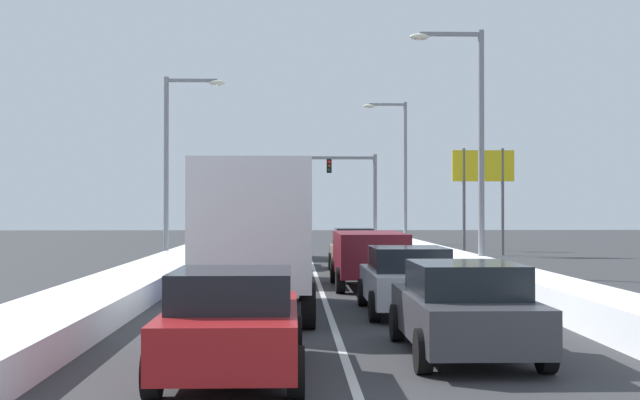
{
  "coord_description": "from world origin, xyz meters",
  "views": [
    {
      "loc": [
        -0.82,
        -6.24,
        2.36
      ],
      "look_at": [
        0.77,
        44.58,
        2.91
      ],
      "focal_mm": 48.63,
      "sensor_mm": 36.0,
      "label": 1
    }
  ],
  "objects_px": {
    "suv_white_center_lane_fifth": "(276,237)",
    "traffic_light_gantry": "(342,179)",
    "street_lamp_left_mid": "(175,152)",
    "sedan_green_right_lane_fifth": "(353,245)",
    "sedan_red_center_lane_nearest": "(233,322)",
    "suv_maroon_right_lane_third": "(369,254)",
    "sedan_gray_center_lane_fourth": "(277,248)",
    "roadside_sign_right": "(483,177)",
    "street_lamp_right_near": "(472,130)",
    "suv_black_center_lane_third": "(264,251)",
    "sedan_tan_right_lane_fourth": "(357,252)",
    "box_truck_center_lane_second": "(256,230)",
    "sedan_silver_right_lane_second": "(407,280)",
    "street_lamp_right_mid": "(400,162)",
    "sedan_charcoal_right_lane_nearest": "(464,308)"
  },
  "relations": [
    {
      "from": "street_lamp_right_mid",
      "to": "roadside_sign_right",
      "type": "height_order",
      "value": "street_lamp_right_mid"
    },
    {
      "from": "sedan_silver_right_lane_second",
      "to": "sedan_gray_center_lane_fourth",
      "type": "bearing_deg",
      "value": 101.61
    },
    {
      "from": "box_truck_center_lane_second",
      "to": "street_lamp_left_mid",
      "type": "xyz_separation_m",
      "value": [
        -4.32,
        18.18,
        2.96
      ]
    },
    {
      "from": "sedan_tan_right_lane_fourth",
      "to": "sedan_silver_right_lane_second",
      "type": "bearing_deg",
      "value": -89.11
    },
    {
      "from": "traffic_light_gantry",
      "to": "sedan_red_center_lane_nearest",
      "type": "bearing_deg",
      "value": -95.06
    },
    {
      "from": "suv_white_center_lane_fifth",
      "to": "street_lamp_right_near",
      "type": "relative_size",
      "value": 0.56
    },
    {
      "from": "sedan_silver_right_lane_second",
      "to": "suv_black_center_lane_third",
      "type": "distance_m",
      "value": 9.42
    },
    {
      "from": "roadside_sign_right",
      "to": "street_lamp_left_mid",
      "type": "bearing_deg",
      "value": -156.5
    },
    {
      "from": "sedan_tan_right_lane_fourth",
      "to": "box_truck_center_lane_second",
      "type": "bearing_deg",
      "value": -104.02
    },
    {
      "from": "suv_maroon_right_lane_third",
      "to": "street_lamp_left_mid",
      "type": "xyz_separation_m",
      "value": [
        -7.42,
        11.72,
        3.85
      ]
    },
    {
      "from": "sedan_charcoal_right_lane_nearest",
      "to": "street_lamp_left_mid",
      "type": "bearing_deg",
      "value": 108.34
    },
    {
      "from": "suv_white_center_lane_fifth",
      "to": "street_lamp_right_mid",
      "type": "distance_m",
      "value": 13.31
    },
    {
      "from": "sedan_tan_right_lane_fourth",
      "to": "street_lamp_right_mid",
      "type": "relative_size",
      "value": 0.51
    },
    {
      "from": "sedan_charcoal_right_lane_nearest",
      "to": "suv_black_center_lane_third",
      "type": "bearing_deg",
      "value": 104.41
    },
    {
      "from": "suv_maroon_right_lane_third",
      "to": "box_truck_center_lane_second",
      "type": "distance_m",
      "value": 7.22
    },
    {
      "from": "sedan_gray_center_lane_fourth",
      "to": "street_lamp_right_mid",
      "type": "xyz_separation_m",
      "value": [
        7.11,
        16.68,
        4.49
      ]
    },
    {
      "from": "sedan_red_center_lane_nearest",
      "to": "traffic_light_gantry",
      "type": "height_order",
      "value": "traffic_light_gantry"
    },
    {
      "from": "suv_white_center_lane_fifth",
      "to": "traffic_light_gantry",
      "type": "relative_size",
      "value": 0.65
    },
    {
      "from": "suv_maroon_right_lane_third",
      "to": "traffic_light_gantry",
      "type": "distance_m",
      "value": 34.43
    },
    {
      "from": "sedan_red_center_lane_nearest",
      "to": "box_truck_center_lane_second",
      "type": "height_order",
      "value": "box_truck_center_lane_second"
    },
    {
      "from": "traffic_light_gantry",
      "to": "suv_black_center_lane_third",
      "type": "bearing_deg",
      "value": -97.75
    },
    {
      "from": "suv_black_center_lane_third",
      "to": "traffic_light_gantry",
      "type": "xyz_separation_m",
      "value": [
        4.34,
        31.9,
        3.48
      ]
    },
    {
      "from": "suv_maroon_right_lane_third",
      "to": "box_truck_center_lane_second",
      "type": "xyz_separation_m",
      "value": [
        -3.11,
        -6.46,
        0.88
      ]
    },
    {
      "from": "street_lamp_right_mid",
      "to": "roadside_sign_right",
      "type": "relative_size",
      "value": 1.61
    },
    {
      "from": "traffic_light_gantry",
      "to": "suv_white_center_lane_fifth",
      "type": "bearing_deg",
      "value": -102.96
    },
    {
      "from": "sedan_green_right_lane_fifth",
      "to": "sedan_gray_center_lane_fourth",
      "type": "distance_m",
      "value": 4.99
    },
    {
      "from": "sedan_gray_center_lane_fourth",
      "to": "roadside_sign_right",
      "type": "relative_size",
      "value": 0.82
    },
    {
      "from": "sedan_green_right_lane_fifth",
      "to": "street_lamp_left_mid",
      "type": "bearing_deg",
      "value": -169.96
    },
    {
      "from": "sedan_green_right_lane_fifth",
      "to": "street_lamp_left_mid",
      "type": "height_order",
      "value": "street_lamp_left_mid"
    },
    {
      "from": "roadside_sign_right",
      "to": "suv_white_center_lane_fifth",
      "type": "bearing_deg",
      "value": -167.51
    },
    {
      "from": "suv_white_center_lane_fifth",
      "to": "street_lamp_left_mid",
      "type": "distance_m",
      "value": 7.1
    },
    {
      "from": "suv_black_center_lane_third",
      "to": "suv_white_center_lane_fifth",
      "type": "xyz_separation_m",
      "value": [
        0.11,
        13.52,
        0.0
      ]
    },
    {
      "from": "suv_maroon_right_lane_third",
      "to": "box_truck_center_lane_second",
      "type": "bearing_deg",
      "value": -115.68
    },
    {
      "from": "sedan_gray_center_lane_fourth",
      "to": "street_lamp_right_near",
      "type": "distance_m",
      "value": 9.63
    },
    {
      "from": "suv_maroon_right_lane_third",
      "to": "suv_black_center_lane_third",
      "type": "xyz_separation_m",
      "value": [
        -3.24,
        2.34,
        0.0
      ]
    },
    {
      "from": "street_lamp_left_mid",
      "to": "roadside_sign_right",
      "type": "xyz_separation_m",
      "value": [
        14.92,
        6.49,
        -0.84
      ]
    },
    {
      "from": "suv_black_center_lane_third",
      "to": "sedan_gray_center_lane_fourth",
      "type": "relative_size",
      "value": 1.09
    },
    {
      "from": "sedan_silver_right_lane_second",
      "to": "sedan_green_right_lane_fifth",
      "type": "height_order",
      "value": "same"
    },
    {
      "from": "street_lamp_right_near",
      "to": "street_lamp_right_mid",
      "type": "xyz_separation_m",
      "value": [
        0.11,
        21.59,
        0.06
      ]
    },
    {
      "from": "sedan_tan_right_lane_fourth",
      "to": "suv_black_center_lane_third",
      "type": "xyz_separation_m",
      "value": [
        -3.35,
        -4.11,
        0.25
      ]
    },
    {
      "from": "suv_black_center_lane_third",
      "to": "suv_maroon_right_lane_third",
      "type": "bearing_deg",
      "value": -35.81
    },
    {
      "from": "sedan_silver_right_lane_second",
      "to": "traffic_light_gantry",
      "type": "distance_m",
      "value": 40.79
    },
    {
      "from": "sedan_red_center_lane_nearest",
      "to": "roadside_sign_right",
      "type": "bearing_deg",
      "value": 71.54
    },
    {
      "from": "suv_black_center_lane_third",
      "to": "street_lamp_right_near",
      "type": "bearing_deg",
      "value": 16.94
    },
    {
      "from": "roadside_sign_right",
      "to": "suv_black_center_lane_third",
      "type": "bearing_deg",
      "value": -124.07
    },
    {
      "from": "sedan_red_center_lane_nearest",
      "to": "suv_black_center_lane_third",
      "type": "bearing_deg",
      "value": 90.35
    },
    {
      "from": "sedan_charcoal_right_lane_nearest",
      "to": "street_lamp_right_near",
      "type": "xyz_separation_m",
      "value": [
        3.59,
        16.65,
        4.43
      ]
    },
    {
      "from": "suv_maroon_right_lane_third",
      "to": "suv_white_center_lane_fifth",
      "type": "xyz_separation_m",
      "value": [
        -3.12,
        15.85,
        0.0
      ]
    },
    {
      "from": "suv_maroon_right_lane_third",
      "to": "roadside_sign_right",
      "type": "distance_m",
      "value": 19.92
    },
    {
      "from": "sedan_charcoal_right_lane_nearest",
      "to": "suv_white_center_lane_fifth",
      "type": "height_order",
      "value": "suv_white_center_lane_fifth"
    }
  ]
}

